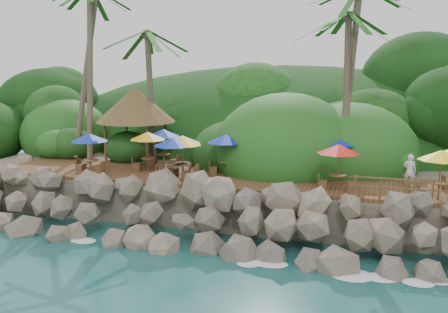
% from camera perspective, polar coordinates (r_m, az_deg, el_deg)
% --- Properties ---
extents(ground, '(140.00, 140.00, 0.00)m').
position_cam_1_polar(ground, '(22.90, -4.51, -11.00)').
color(ground, '#19514F').
rests_on(ground, ground).
extents(land_base, '(32.00, 25.20, 2.10)m').
position_cam_1_polar(land_base, '(37.38, 4.52, -0.92)').
color(land_base, gray).
rests_on(land_base, ground).
extents(jungle_hill, '(44.80, 28.00, 15.40)m').
position_cam_1_polar(jungle_hill, '(44.80, 6.61, -0.45)').
color(jungle_hill, '#143811').
rests_on(jungle_hill, ground).
extents(seawall, '(29.00, 4.00, 2.30)m').
position_cam_1_polar(seawall, '(24.28, -2.80, -6.85)').
color(seawall, gray).
rests_on(seawall, ground).
extents(terrace, '(26.00, 5.00, 0.20)m').
position_cam_1_polar(terrace, '(27.68, -0.00, -2.44)').
color(terrace, brown).
rests_on(terrace, land_base).
extents(jungle_foliage, '(44.00, 16.00, 12.00)m').
position_cam_1_polar(jungle_foliage, '(36.65, 4.16, -2.83)').
color(jungle_foliage, '#143811').
rests_on(jungle_foliage, ground).
extents(foam_line, '(25.20, 0.80, 0.06)m').
position_cam_1_polar(foam_line, '(23.15, -4.24, -10.68)').
color(foam_line, white).
rests_on(foam_line, ground).
extents(palapa, '(5.01, 5.01, 4.60)m').
position_cam_1_polar(palapa, '(32.60, -9.86, 5.72)').
color(palapa, brown).
rests_on(palapa, ground).
extents(dining_clusters, '(21.20, 5.26, 2.23)m').
position_cam_1_polar(dining_clusters, '(26.76, 1.99, 1.36)').
color(dining_clusters, brown).
rests_on(dining_clusters, terrace).
extents(railing, '(7.20, 0.10, 1.00)m').
position_cam_1_polar(railing, '(24.18, 22.24, -3.39)').
color(railing, brown).
rests_on(railing, terrace).
extents(waiter, '(0.68, 0.53, 1.65)m').
position_cam_1_polar(waiter, '(26.73, 19.99, -1.51)').
color(waiter, white).
rests_on(waiter, terrace).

